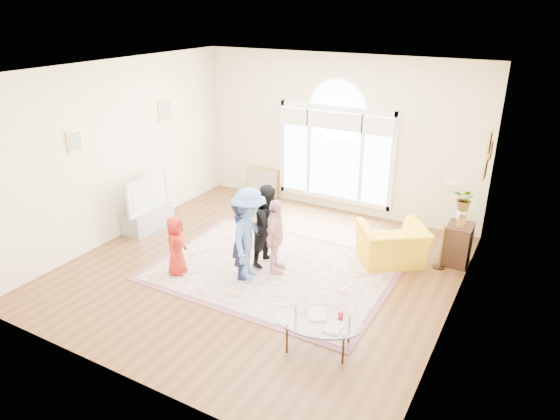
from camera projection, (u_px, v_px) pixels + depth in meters
The scene contains 18 objects.
ground at pixel (261, 268), 8.29m from camera, with size 6.00×6.00×0.00m, color brown.
room_shell at pixel (334, 139), 9.96m from camera, with size 6.00×6.00×6.00m.
area_rug at pixel (273, 270), 8.22m from camera, with size 3.60×2.60×0.02m, color beige.
rug_border at pixel (273, 270), 8.22m from camera, with size 3.80×2.80×0.01m, color #834C5D.
tv_console at pixel (148, 218), 9.69m from camera, with size 0.45×1.00×0.42m, color #999CA1.
television at pixel (145, 192), 9.47m from camera, with size 0.18×1.16×0.67m.
coffee_table at pixel (319, 322), 6.24m from camera, with size 1.24×0.93×0.54m.
armchair at pixel (392, 245), 8.34m from camera, with size 1.05×0.92×0.68m, color yellow.
side_cabinet at pixel (458, 244), 8.34m from camera, with size 0.40×0.50×0.70m, color black.
floor_lamp at pixel (449, 196), 7.82m from camera, with size 0.28×0.28×1.51m.
plant_pedestal at pixel (461, 228), 8.92m from camera, with size 0.20×0.20×0.70m, color white.
potted_plant at pixel (465, 199), 8.70m from camera, with size 0.38×0.33×0.42m, color #33722D.
leaning_picture at pixel (262, 195), 11.40m from camera, with size 0.80×0.05×0.62m, color tan.
child_red at pixel (176, 246), 7.94m from camera, with size 0.48×0.31×0.98m, color #AE2017.
child_navy at pixel (242, 238), 7.78m from camera, with size 0.48×0.32×1.33m, color #15183A.
child_black at pixel (269, 225), 8.18m from camera, with size 0.67×0.52×1.38m, color black.
child_pink at pixel (275, 237), 7.94m from camera, with size 0.73×0.30×1.24m, color beige.
child_blue at pixel (249, 234), 7.72m from camera, with size 0.97×0.56×1.50m, color #557DC3.
Camera 1 is at (3.81, -6.20, 4.10)m, focal length 32.00 mm.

